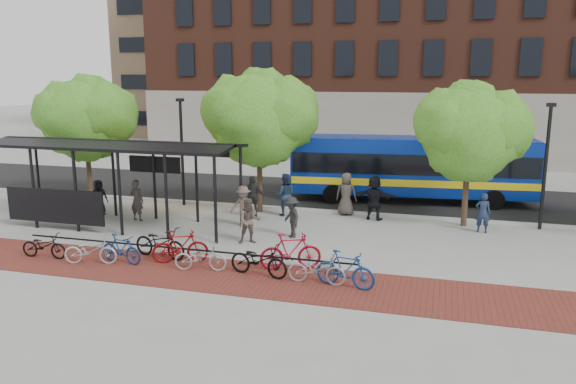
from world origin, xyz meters
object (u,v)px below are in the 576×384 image
(bike_8, at_px, (259,260))
(pedestrian_1, at_px, (137,200))
(lamp_post_left, at_px, (182,149))
(bike_0, at_px, (44,246))
(bike_5, at_px, (180,247))
(pedestrian_8, at_px, (249,221))
(bus, at_px, (412,165))
(tree_c, at_px, (472,129))
(lamp_post_right, at_px, (546,163))
(bike_9, at_px, (291,251))
(bike_11, at_px, (345,269))
(pedestrian_7, at_px, (483,213))
(bus_shelter, at_px, (112,154))
(tree_b, at_px, (261,115))
(pedestrian_5, at_px, (374,198))
(tree_a, at_px, (87,116))
(pedestrian_3, at_px, (243,206))
(pedestrian_0, at_px, (99,197))
(bike_10, at_px, (317,269))
(bike_6, at_px, (201,257))
(pedestrian_9, at_px, (292,217))
(bike_4, at_px, (160,243))
(pedestrian_2, at_px, (285,195))
(bike_2, at_px, (90,250))
(pedestrian_6, at_px, (346,194))
(bike_3, at_px, (121,249))

(bike_8, distance_m, pedestrian_1, 8.87)
(lamp_post_left, relative_size, bike_0, 3.04)
(bike_5, relative_size, pedestrian_8, 1.09)
(bike_8, bearing_deg, bus, -7.12)
(tree_c, relative_size, pedestrian_1, 3.28)
(lamp_post_right, xyz_separation_m, bike_9, (-8.55, -7.44, -2.14))
(bike_11, xyz_separation_m, pedestrian_7, (4.24, 7.36, 0.25))
(lamp_post_right, bearing_deg, bus_shelter, -166.61)
(tree_b, xyz_separation_m, bike_9, (3.36, -7.19, -3.85))
(pedestrian_5, bearing_deg, bike_5, 64.55)
(tree_a, xyz_separation_m, bus, (15.44, 4.14, -2.41))
(pedestrian_3, distance_m, pedestrian_5, 5.72)
(tree_c, bearing_deg, bike_9, -128.07)
(bike_5, distance_m, pedestrian_0, 8.27)
(bike_10, bearing_deg, pedestrian_8, 45.57)
(bike_6, bearing_deg, pedestrian_7, -61.94)
(pedestrian_5, bearing_deg, pedestrian_9, 63.57)
(bike_4, height_order, bike_10, bike_4)
(bike_10, relative_size, pedestrian_9, 1.12)
(bike_5, xyz_separation_m, pedestrian_9, (2.79, 3.93, 0.24))
(bike_5, relative_size, pedestrian_0, 1.18)
(bike_0, distance_m, bike_11, 10.47)
(tree_b, distance_m, pedestrian_9, 5.70)
(pedestrian_8, bearing_deg, bike_5, -141.77)
(pedestrian_2, bearing_deg, tree_c, 167.78)
(bike_2, bearing_deg, bus_shelter, 9.44)
(tree_a, distance_m, pedestrian_9, 12.47)
(lamp_post_left, bearing_deg, pedestrian_9, -30.97)
(bike_2, height_order, pedestrian_6, pedestrian_6)
(pedestrian_1, bearing_deg, pedestrian_2, -146.58)
(bike_8, bearing_deg, bike_0, 103.05)
(tree_a, height_order, bus, tree_a)
(bus, height_order, bike_10, bus)
(tree_b, relative_size, pedestrian_9, 4.01)
(bike_6, distance_m, bike_10, 3.86)
(tree_c, relative_size, bike_8, 2.97)
(bike_9, bearing_deg, bike_8, 113.65)
(bike_9, bearing_deg, bike_4, 67.21)
(bus_shelter, bearing_deg, bus, 34.35)
(pedestrian_0, xyz_separation_m, pedestrian_5, (12.06, 2.46, 0.18))
(bike_0, height_order, bike_9, bike_9)
(pedestrian_5, bearing_deg, bike_10, 96.07)
(tree_a, xyz_separation_m, bike_6, (9.60, -8.12, -3.79))
(tree_c, height_order, pedestrian_6, tree_c)
(bus_shelter, bearing_deg, bike_3, -55.65)
(bus_shelter, relative_size, tree_c, 1.79)
(lamp_post_right, distance_m, pedestrian_5, 6.99)
(tree_b, bearing_deg, bike_10, -61.58)
(bike_0, bearing_deg, bike_5, -82.74)
(bike_10, relative_size, pedestrian_8, 1.05)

